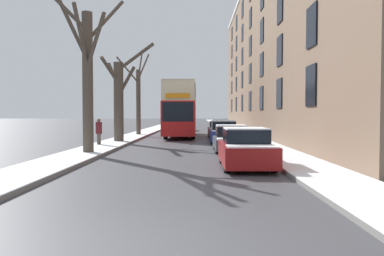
{
  "coord_description": "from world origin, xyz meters",
  "views": [
    {
      "loc": [
        0.77,
        -5.35,
        1.97
      ],
      "look_at": [
        0.39,
        21.51,
        0.97
      ],
      "focal_mm": 35.0,
      "sensor_mm": 36.0,
      "label": 1
    }
  ],
  "objects_px": {
    "parked_car_2": "(223,133)",
    "pedestrian_left_sidewalk": "(99,131)",
    "oncoming_van": "(174,121)",
    "bare_tree_left_1": "(119,97)",
    "parked_car_0": "(246,149)",
    "double_decker_bus": "(181,107)",
    "parked_car_3": "(218,130)",
    "parked_car_1": "(231,139)",
    "bare_tree_left_2": "(138,97)",
    "bare_tree_left_0": "(87,72)"
  },
  "relations": [
    {
      "from": "pedestrian_left_sidewalk",
      "to": "oncoming_van",
      "type": "bearing_deg",
      "value": -3.48
    },
    {
      "from": "parked_car_1",
      "to": "pedestrian_left_sidewalk",
      "type": "bearing_deg",
      "value": 161.53
    },
    {
      "from": "oncoming_van",
      "to": "bare_tree_left_0",
      "type": "bearing_deg",
      "value": -94.76
    },
    {
      "from": "parked_car_1",
      "to": "parked_car_2",
      "type": "height_order",
      "value": "parked_car_2"
    },
    {
      "from": "double_decker_bus",
      "to": "parked_car_2",
      "type": "bearing_deg",
      "value": -65.81
    },
    {
      "from": "bare_tree_left_1",
      "to": "double_decker_bus",
      "type": "xyz_separation_m",
      "value": [
        3.83,
        7.52,
        -0.57
      ]
    },
    {
      "from": "double_decker_bus",
      "to": "oncoming_van",
      "type": "xyz_separation_m",
      "value": [
        -1.45,
        13.24,
        -1.36
      ]
    },
    {
      "from": "parked_car_0",
      "to": "parked_car_3",
      "type": "height_order",
      "value": "parked_car_0"
    },
    {
      "from": "bare_tree_left_1",
      "to": "parked_car_0",
      "type": "bearing_deg",
      "value": -58.24
    },
    {
      "from": "bare_tree_left_2",
      "to": "oncoming_van",
      "type": "bearing_deg",
      "value": 78.77
    },
    {
      "from": "parked_car_0",
      "to": "bare_tree_left_1",
      "type": "bearing_deg",
      "value": 121.76
    },
    {
      "from": "bare_tree_left_1",
      "to": "oncoming_van",
      "type": "relative_size",
      "value": 1.31
    },
    {
      "from": "bare_tree_left_2",
      "to": "parked_car_3",
      "type": "height_order",
      "value": "bare_tree_left_2"
    },
    {
      "from": "parked_car_0",
      "to": "oncoming_van",
      "type": "height_order",
      "value": "oncoming_van"
    },
    {
      "from": "parked_car_2",
      "to": "pedestrian_left_sidewalk",
      "type": "distance_m",
      "value": 8.34
    },
    {
      "from": "bare_tree_left_1",
      "to": "parked_car_2",
      "type": "bearing_deg",
      "value": 3.42
    },
    {
      "from": "parked_car_2",
      "to": "parked_car_3",
      "type": "bearing_deg",
      "value": 90.0
    },
    {
      "from": "bare_tree_left_1",
      "to": "pedestrian_left_sidewalk",
      "type": "bearing_deg",
      "value": -102.52
    },
    {
      "from": "parked_car_3",
      "to": "bare_tree_left_0",
      "type": "bearing_deg",
      "value": -116.71
    },
    {
      "from": "parked_car_2",
      "to": "bare_tree_left_0",
      "type": "bearing_deg",
      "value": -131.73
    },
    {
      "from": "bare_tree_left_0",
      "to": "pedestrian_left_sidewalk",
      "type": "distance_m",
      "value": 5.48
    },
    {
      "from": "parked_car_3",
      "to": "oncoming_van",
      "type": "xyz_separation_m",
      "value": [
        -4.64,
        14.29,
        0.54
      ]
    },
    {
      "from": "parked_car_3",
      "to": "oncoming_van",
      "type": "height_order",
      "value": "oncoming_van"
    },
    {
      "from": "bare_tree_left_2",
      "to": "oncoming_van",
      "type": "relative_size",
      "value": 1.59
    },
    {
      "from": "oncoming_van",
      "to": "bare_tree_left_2",
      "type": "bearing_deg",
      "value": -101.23
    },
    {
      "from": "bare_tree_left_2",
      "to": "double_decker_bus",
      "type": "height_order",
      "value": "bare_tree_left_2"
    },
    {
      "from": "parked_car_3",
      "to": "bare_tree_left_1",
      "type": "bearing_deg",
      "value": -137.34
    },
    {
      "from": "bare_tree_left_0",
      "to": "parked_car_1",
      "type": "relative_size",
      "value": 1.98
    },
    {
      "from": "double_decker_bus",
      "to": "parked_car_1",
      "type": "xyz_separation_m",
      "value": [
        3.19,
        -12.95,
        -1.91
      ]
    },
    {
      "from": "double_decker_bus",
      "to": "parked_car_0",
      "type": "xyz_separation_m",
      "value": [
        3.19,
        -18.86,
        -1.87
      ]
    },
    {
      "from": "bare_tree_left_0",
      "to": "double_decker_bus",
      "type": "height_order",
      "value": "bare_tree_left_0"
    },
    {
      "from": "parked_car_2",
      "to": "oncoming_van",
      "type": "height_order",
      "value": "oncoming_van"
    },
    {
      "from": "double_decker_bus",
      "to": "bare_tree_left_1",
      "type": "bearing_deg",
      "value": -117.01
    },
    {
      "from": "bare_tree_left_2",
      "to": "parked_car_2",
      "type": "height_order",
      "value": "bare_tree_left_2"
    },
    {
      "from": "bare_tree_left_0",
      "to": "oncoming_van",
      "type": "bearing_deg",
      "value": 85.24
    },
    {
      "from": "parked_car_3",
      "to": "pedestrian_left_sidewalk",
      "type": "relative_size",
      "value": 2.27
    },
    {
      "from": "bare_tree_left_2",
      "to": "double_decker_bus",
      "type": "bearing_deg",
      "value": -13.19
    },
    {
      "from": "bare_tree_left_0",
      "to": "bare_tree_left_2",
      "type": "bearing_deg",
      "value": 90.37
    },
    {
      "from": "parked_car_2",
      "to": "parked_car_3",
      "type": "distance_m",
      "value": 6.05
    },
    {
      "from": "bare_tree_left_1",
      "to": "oncoming_van",
      "type": "distance_m",
      "value": 20.99
    },
    {
      "from": "bare_tree_left_1",
      "to": "double_decker_bus",
      "type": "bearing_deg",
      "value": 62.99
    },
    {
      "from": "bare_tree_left_0",
      "to": "double_decker_bus",
      "type": "distance_m",
      "value": 15.47
    },
    {
      "from": "parked_car_1",
      "to": "oncoming_van",
      "type": "relative_size",
      "value": 0.77
    },
    {
      "from": "parked_car_0",
      "to": "parked_car_1",
      "type": "height_order",
      "value": "parked_car_0"
    },
    {
      "from": "bare_tree_left_0",
      "to": "parked_car_0",
      "type": "relative_size",
      "value": 1.96
    },
    {
      "from": "pedestrian_left_sidewalk",
      "to": "bare_tree_left_1",
      "type": "bearing_deg",
      "value": -8.72
    },
    {
      "from": "double_decker_bus",
      "to": "parked_car_3",
      "type": "bearing_deg",
      "value": -18.19
    },
    {
      "from": "bare_tree_left_1",
      "to": "bare_tree_left_2",
      "type": "bearing_deg",
      "value": 90.46
    },
    {
      "from": "parked_car_0",
      "to": "pedestrian_left_sidewalk",
      "type": "xyz_separation_m",
      "value": [
        -7.66,
        8.47,
        0.26
      ]
    },
    {
      "from": "double_decker_bus",
      "to": "parked_car_0",
      "type": "bearing_deg",
      "value": -80.4
    }
  ]
}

